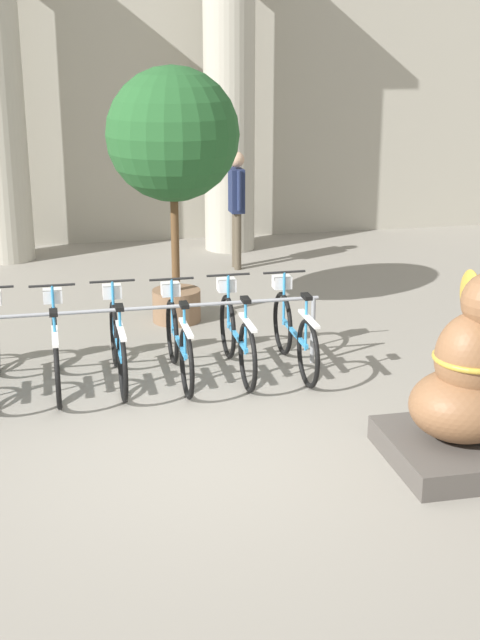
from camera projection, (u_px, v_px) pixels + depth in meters
ground_plane at (199, 452)px, 7.78m from camera, size 60.00×60.00×0.00m
building_facade at (110, 65)px, 14.87m from camera, size 20.00×0.20×6.00m
column_right at (229, 90)px, 14.42m from camera, size 1.05×1.05×5.16m
bike_rack at (54, 324)px, 9.16m from camera, size 5.66×0.05×0.77m
bicycle_4 at (56, 349)px, 9.10m from camera, size 0.48×1.74×0.98m
bicycle_5 at (118, 343)px, 9.26m from camera, size 0.48×1.74×0.98m
bicycle_6 at (179, 341)px, 9.35m from camera, size 0.48×1.74×0.98m
bicycle_7 at (237, 335)px, 9.51m from camera, size 0.48×1.74×0.98m
bicycle_8 at (294, 332)px, 9.62m from camera, size 0.48×1.74×0.98m
elephant_statue at (470, 390)px, 7.43m from camera, size 1.22×1.22×1.94m
person_pedestrian at (237, 198)px, 13.59m from camera, size 0.24×0.47×1.81m
potted_tree at (173, 141)px, 10.67m from camera, size 1.61×1.61×3.15m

